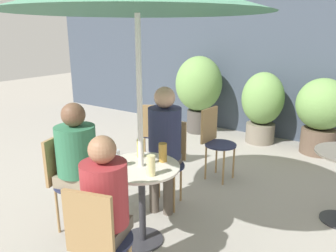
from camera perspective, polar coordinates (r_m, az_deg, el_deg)
ground_plane at (r=3.24m, az=-5.49°, el=-17.65°), size 20.00×20.00×0.00m
storefront_wall at (r=5.87m, az=17.15°, el=12.65°), size 10.00×0.06×3.00m
cafe_table_near at (r=2.83m, az=-4.60°, el=-10.39°), size 0.65×0.65×0.72m
bistro_chair_0 at (r=3.47m, az=0.13°, el=-5.06°), size 0.40×0.42×0.89m
bistro_chair_1 at (r=3.17m, az=-17.32°, el=-8.00°), size 0.42×0.40×0.89m
bistro_chair_2 at (r=2.26m, az=-12.26°, el=-18.25°), size 0.40×0.42×0.89m
bistro_chair_3 at (r=4.10m, az=8.12°, el=-1.85°), size 0.40×0.39×0.89m
bistro_chair_4 at (r=4.36m, az=-2.85°, el=-0.60°), size 0.43×0.44×0.89m
seated_person_0 at (r=3.27m, az=-0.64°, el=-2.24°), size 0.36×0.38×1.29m
seated_person_1 at (r=3.02m, az=-15.36°, el=-5.29°), size 0.41×0.38×1.21m
seated_person_2 at (r=2.27m, az=-10.68°, el=-12.88°), size 0.33×0.35×1.17m
beer_glass_0 at (r=2.55m, az=-2.98°, el=-6.88°), size 0.07×0.07×0.17m
beer_glass_1 at (r=2.81m, az=-0.92°, el=-4.62°), size 0.07×0.07×0.16m
beer_glass_2 at (r=2.92m, az=-4.82°, el=-3.87°), size 0.06×0.06×0.16m
beer_glass_3 at (r=2.73m, az=-9.06°, el=-5.65°), size 0.07×0.07×0.15m
potted_plant_0 at (r=5.90m, az=5.37°, el=6.77°), size 0.83×0.83×1.38m
potted_plant_1 at (r=5.56m, az=16.11°, el=3.75°), size 0.68×0.68×1.17m
potted_plant_2 at (r=5.35m, az=25.16°, el=2.39°), size 0.74×0.74×1.14m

